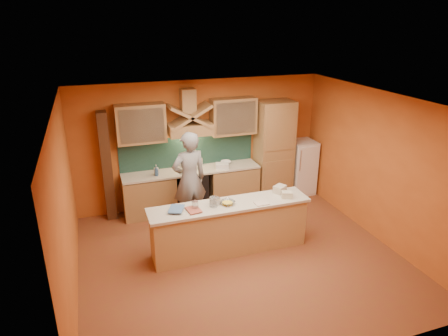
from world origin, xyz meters
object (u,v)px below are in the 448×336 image
object	(u,v)px
fridge	(301,167)
person	(189,180)
stove	(192,189)
mixing_bowl	(227,203)
kitchen_scale	(216,202)

from	to	relation	value
fridge	person	world-z (taller)	person
stove	person	xyz separation A→B (m)	(-0.22, -0.69, 0.54)
stove	fridge	size ratio (longest dim) A/B	0.69
stove	fridge	distance (m)	2.71
stove	person	world-z (taller)	person
person	mixing_bowl	world-z (taller)	person
person	mixing_bowl	bearing A→B (deg)	97.36
mixing_bowl	person	bearing A→B (deg)	107.27
person	kitchen_scale	xyz separation A→B (m)	(0.20, -1.15, 0.01)
fridge	person	distance (m)	3.02
person	stove	bearing A→B (deg)	-117.97
fridge	person	xyz separation A→B (m)	(-2.92, -0.69, 0.34)
stove	mixing_bowl	xyz separation A→B (m)	(0.15, -1.90, 0.53)
stove	kitchen_scale	distance (m)	1.91
kitchen_scale	mixing_bowl	world-z (taller)	kitchen_scale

